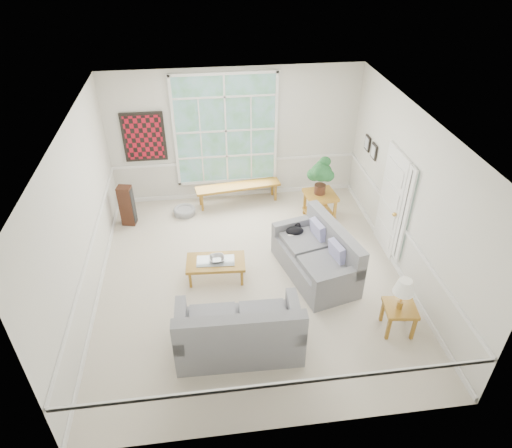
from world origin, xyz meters
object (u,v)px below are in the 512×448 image
(loveseat_right, at_px, (315,253))
(side_table, at_px, (398,318))
(end_table, at_px, (320,206))
(loveseat_front, at_px, (239,324))
(coffee_table, at_px, (216,270))

(loveseat_right, xyz_separation_m, side_table, (0.99, -1.51, -0.24))
(loveseat_right, bearing_deg, end_table, 59.02)
(loveseat_front, xyz_separation_m, coffee_table, (-0.25, 1.66, -0.31))
(side_table, bearing_deg, coffee_table, 149.76)
(end_table, relative_size, side_table, 1.26)
(loveseat_right, height_order, loveseat_front, loveseat_front)
(coffee_table, height_order, side_table, side_table)
(loveseat_right, distance_m, coffee_table, 1.83)
(side_table, bearing_deg, loveseat_front, -179.27)
(loveseat_front, distance_m, end_table, 3.94)
(side_table, bearing_deg, end_table, 97.81)
(end_table, xyz_separation_m, side_table, (0.45, -3.31, -0.07))
(end_table, bearing_deg, coffee_table, -144.22)
(loveseat_front, xyz_separation_m, end_table, (2.08, 3.34, -0.19))
(end_table, height_order, side_table, end_table)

